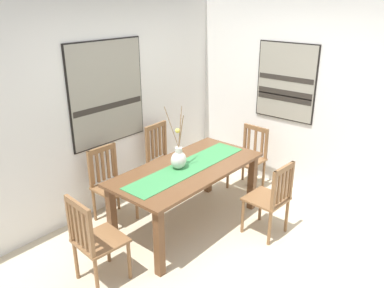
# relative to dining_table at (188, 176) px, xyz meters

# --- Properties ---
(ground_plane) EXTENTS (6.40, 6.40, 0.03)m
(ground_plane) POSITION_rel_dining_table_xyz_m (-0.09, -0.68, -0.67)
(ground_plane) COLOR beige
(wall_back) EXTENTS (6.40, 0.12, 2.70)m
(wall_back) POSITION_rel_dining_table_xyz_m (-0.09, 1.18, 0.70)
(wall_back) COLOR silver
(wall_back) RESTS_ON ground_plane
(wall_side) EXTENTS (0.12, 6.40, 2.70)m
(wall_side) POSITION_rel_dining_table_xyz_m (1.77, -0.68, 0.70)
(wall_side) COLOR silver
(wall_side) RESTS_ON ground_plane
(dining_table) EXTENTS (1.83, 0.87, 0.76)m
(dining_table) POSITION_rel_dining_table_xyz_m (0.00, 0.00, 0.00)
(dining_table) COLOR brown
(dining_table) RESTS_ON ground_plane
(table_runner) EXTENTS (1.68, 0.36, 0.01)m
(table_runner) POSITION_rel_dining_table_xyz_m (0.00, 0.00, 0.12)
(table_runner) COLOR #388447
(table_runner) RESTS_ON dining_table
(centerpiece_vase) EXTENTS (0.25, 0.21, 0.72)m
(centerpiece_vase) POSITION_rel_dining_table_xyz_m (-0.08, 0.06, 0.24)
(centerpiece_vase) COLOR silver
(centerpiece_vase) RESTS_ON dining_table
(chair_0) EXTENTS (0.44, 0.44, 0.88)m
(chair_0) POSITION_rel_dining_table_xyz_m (1.32, 0.01, -0.19)
(chair_0) COLOR brown
(chair_0) RESTS_ON ground_plane
(chair_1) EXTENTS (0.44, 0.44, 0.89)m
(chair_1) POSITION_rel_dining_table_xyz_m (0.47, -0.82, -0.18)
(chair_1) COLOR brown
(chair_1) RESTS_ON ground_plane
(chair_2) EXTENTS (0.44, 0.44, 0.96)m
(chair_2) POSITION_rel_dining_table_xyz_m (0.46, 0.84, -0.16)
(chair_2) COLOR brown
(chair_2) RESTS_ON ground_plane
(chair_3) EXTENTS (0.43, 0.43, 0.91)m
(chair_3) POSITION_rel_dining_table_xyz_m (-0.47, 0.82, -0.17)
(chair_3) COLOR brown
(chair_3) RESTS_ON ground_plane
(chair_4) EXTENTS (0.45, 0.45, 0.92)m
(chair_4) POSITION_rel_dining_table_xyz_m (-1.29, 0.03, -0.17)
(chair_4) COLOR brown
(chair_4) RESTS_ON ground_plane
(painting_on_back_wall) EXTENTS (1.08, 0.05, 1.25)m
(painting_on_back_wall) POSITION_rel_dining_table_xyz_m (-0.20, 1.11, 0.83)
(painting_on_back_wall) COLOR black
(painting_on_side_wall) EXTENTS (0.05, 0.85, 1.03)m
(painting_on_side_wall) POSITION_rel_dining_table_xyz_m (1.70, -0.26, 0.85)
(painting_on_side_wall) COLOR black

